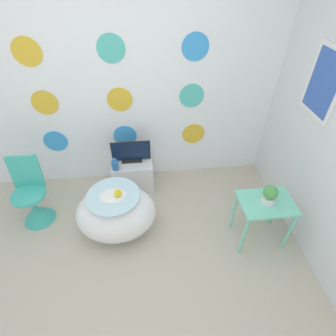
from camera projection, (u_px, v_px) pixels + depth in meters
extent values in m
plane|color=#BCB29E|center=(129.00, 298.00, 2.38)|extent=(12.00, 12.00, 0.00)
cube|color=white|center=(119.00, 83.00, 2.84)|extent=(4.61, 0.04, 2.60)
cylinder|color=#3899E5|center=(56.00, 141.00, 3.19)|extent=(0.28, 0.01, 0.28)
cylinder|color=#3899E5|center=(125.00, 136.00, 3.25)|extent=(0.28, 0.01, 0.28)
cylinder|color=gold|center=(193.00, 134.00, 3.34)|extent=(0.28, 0.01, 0.28)
cylinder|color=gold|center=(45.00, 103.00, 2.86)|extent=(0.28, 0.01, 0.28)
cylinder|color=gold|center=(120.00, 100.00, 2.93)|extent=(0.28, 0.01, 0.28)
cylinder|color=#4CBFB2|center=(192.00, 96.00, 3.00)|extent=(0.28, 0.01, 0.28)
cylinder|color=gold|center=(27.00, 52.00, 2.52)|extent=(0.28, 0.01, 0.28)
cylinder|color=#4CBFB2|center=(111.00, 49.00, 2.58)|extent=(0.28, 0.01, 0.28)
cylinder|color=#3899E5|center=(195.00, 47.00, 2.65)|extent=(0.28, 0.01, 0.28)
cube|color=silver|center=(322.00, 114.00, 2.33)|extent=(0.04, 2.71, 2.60)
cube|color=white|center=(324.00, 83.00, 2.22)|extent=(0.02, 0.44, 0.60)
cube|color=#3359B2|center=(323.00, 83.00, 2.22)|extent=(0.01, 0.36, 0.52)
ellipsoid|color=white|center=(116.00, 213.00, 2.77)|extent=(0.83, 0.65, 0.57)
cylinder|color=#B2DBEA|center=(113.00, 196.00, 2.59)|extent=(0.53, 0.53, 0.01)
sphere|color=yellow|center=(118.00, 193.00, 2.54)|extent=(0.07, 0.07, 0.07)
sphere|color=yellow|center=(117.00, 192.00, 2.51)|extent=(0.05, 0.05, 0.05)
cone|color=orange|center=(117.00, 193.00, 2.50)|extent=(0.02, 0.02, 0.02)
cone|color=#38B2A3|center=(37.00, 212.00, 3.00)|extent=(0.35, 0.35, 0.22)
ellipsoid|color=#38B2A3|center=(28.00, 195.00, 2.81)|extent=(0.37, 0.37, 0.13)
cube|color=#38B2A3|center=(26.00, 172.00, 2.78)|extent=(0.31, 0.09, 0.40)
cube|color=silver|center=(133.00, 173.00, 3.36)|extent=(0.49, 0.42, 0.43)
cube|color=white|center=(133.00, 180.00, 3.15)|extent=(0.42, 0.01, 0.12)
cube|color=black|center=(132.00, 160.00, 3.21)|extent=(0.25, 0.12, 0.02)
cube|color=black|center=(131.00, 151.00, 3.13)|extent=(0.47, 0.01, 0.26)
cube|color=#0F1E38|center=(131.00, 151.00, 3.12)|extent=(0.45, 0.01, 0.24)
cylinder|color=#2D72B7|center=(115.00, 165.00, 3.05)|extent=(0.08, 0.08, 0.12)
cylinder|color=#2D72B7|center=(114.00, 160.00, 3.00)|extent=(0.04, 0.04, 0.03)
cube|color=#72D8B7|center=(267.00, 203.00, 2.53)|extent=(0.52, 0.38, 0.02)
cylinder|color=#72D8B7|center=(243.00, 236.00, 2.57)|extent=(0.03, 0.03, 0.54)
cylinder|color=#72D8B7|center=(289.00, 232.00, 2.61)|extent=(0.03, 0.03, 0.54)
cylinder|color=#72D8B7|center=(234.00, 211.00, 2.81)|extent=(0.03, 0.03, 0.54)
cylinder|color=#72D8B7|center=(275.00, 207.00, 2.85)|extent=(0.03, 0.03, 0.54)
cylinder|color=white|center=(268.00, 199.00, 2.50)|extent=(0.13, 0.13, 0.07)
sphere|color=#4C9E4C|center=(271.00, 192.00, 2.43)|extent=(0.14, 0.14, 0.14)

